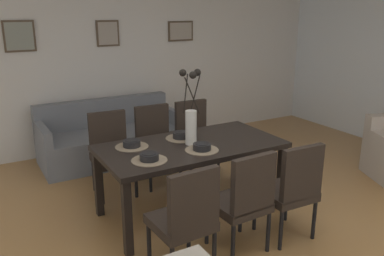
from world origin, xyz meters
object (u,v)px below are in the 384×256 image
dining_chair_far_left (244,198)px  bowl_near_left (149,156)px  bowl_far_left (202,146)px  sofa (111,139)px  framed_picture_left (19,36)px  framed_picture_center (108,33)px  framed_picture_right (181,31)px  dining_chair_near_left (186,216)px  dining_table (191,151)px  dining_chair_mid_right (195,134)px  dining_chair_near_right (111,149)px  dining_chair_far_right (156,141)px  centerpiece_vase (191,116)px  bowl_near_right (132,143)px  dining_chair_mid_left (292,187)px  bowl_far_right (181,135)px

dining_chair_far_left → bowl_near_left: 0.90m
bowl_far_left → sofa: bearing=95.5°
framed_picture_left → bowl_near_left: bearing=-76.4°
framed_picture_center → framed_picture_right: bearing=-0.0°
dining_chair_near_left → framed_picture_center: 3.51m
bowl_near_left → dining_table: bearing=21.2°
framed_picture_center → bowl_far_left: bearing=-90.0°
dining_table → framed_picture_right: size_ratio=4.24×
dining_chair_far_left → dining_chair_mid_right: bearing=73.1°
dining_chair_near_right → dining_chair_far_right: size_ratio=1.00×
centerpiece_vase → framed_picture_left: 2.74m
dining_chair_near_right → dining_chair_far_right: same height
dining_chair_near_right → dining_chair_far_right: (0.57, 0.03, 0.00)m
dining_chair_far_left → framed_picture_right: 3.63m
bowl_near_left → dining_chair_near_right: bearing=89.9°
centerpiece_vase → bowl_far_left: (-0.00, -0.21, -0.24)m
sofa → dining_table: bearing=-83.9°
dining_table → dining_chair_near_left: size_ratio=1.96×
dining_chair_near_left → dining_table: bearing=58.4°
bowl_far_left → sofa: size_ratio=0.09×
bowl_near_right → bowl_near_left: bearing=-90.0°
dining_chair_far_left → dining_chair_mid_right: size_ratio=1.00×
dining_chair_mid_left → bowl_far_right: dining_chair_mid_left is taller
bowl_far_right → dining_chair_mid_left: bearing=-64.0°
bowl_near_right → framed_picture_center: bearing=76.1°
dining_chair_mid_left → centerpiece_vase: (-0.53, 0.88, 0.51)m
dining_chair_near_right → dining_chair_mid_right: bearing=0.8°
dining_table → dining_chair_mid_left: bearing=-58.9°
dining_chair_far_left → framed_picture_left: bearing=110.3°
framed_picture_left → framed_picture_center: (1.17, 0.00, -0.00)m
dining_chair_near_left → dining_chair_far_left: 0.57m
dining_table → bowl_far_left: bearing=-90.0°
dining_chair_near_right → bowl_far_right: size_ratio=5.41×
dining_table → framed_picture_right: 2.85m
dining_table → dining_chair_near_left: (-0.54, -0.87, -0.15)m
bowl_far_right → framed_picture_right: size_ratio=0.40×
bowl_far_left → framed_picture_right: (1.17, 2.60, 0.90)m
bowl_near_right → dining_chair_mid_left: bearing=-45.5°
dining_table → dining_chair_mid_right: (0.55, 0.88, -0.15)m
dining_chair_far_left → bowl_far_left: (-0.03, 0.64, 0.27)m
framed_picture_center → bowl_near_right: bearing=-103.9°
dining_chair_mid_right → framed_picture_center: size_ratio=2.54×
dining_table → sofa: size_ratio=0.95×
dining_table → bowl_near_left: bearing=-158.8°
bowl_near_left → bowl_far_right: same height
dining_chair_far_right → dining_chair_mid_right: bearing=-1.5°
dining_chair_near_left → dining_chair_far_left: size_ratio=1.00×
dining_table → bowl_near_right: size_ratio=10.59×
bowl_far_left → bowl_far_right: size_ratio=1.00×
dining_chair_near_left → dining_chair_far_left: (0.57, 0.03, 0.00)m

